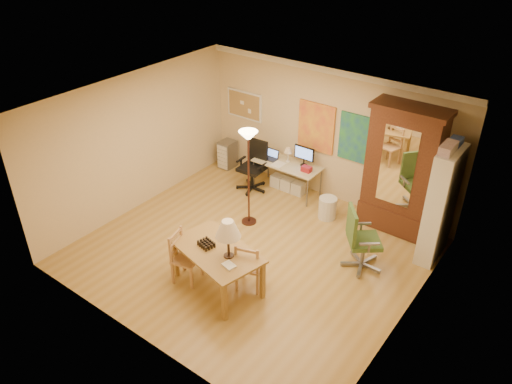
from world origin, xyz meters
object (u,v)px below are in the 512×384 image
Objects in this scene: office_chair_black at (253,177)px; armoire at (401,178)px; bookshelf at (440,206)px; office_chair_green at (360,252)px; dining_table at (221,245)px; computer_desk at (289,174)px.

office_chair_black is 3.11m from armoire.
armoire reaches higher than bookshelf.
office_chair_green is 0.47× the size of armoire.
office_chair_black is at bearing 118.37° from dining_table.
dining_table is 1.13× the size of computer_desk.
dining_table is 0.79× the size of bookshelf.
armoire reaches higher than office_chair_green.
office_chair_green is 1.64m from armoire.
office_chair_green is at bearing -129.90° from bookshelf.
computer_desk is 2.72m from office_chair_green.
computer_desk is at bearing 105.00° from dining_table.
armoire is at bearing 153.26° from bookshelf.
office_chair_black is 0.94× the size of office_chair_green.
bookshelf is at bearing 50.10° from office_chair_green.
office_chair_black is at bearing 161.64° from office_chair_green.
office_chair_green is at bearing -89.18° from armoire.
armoire is (-0.02, 1.46, 0.75)m from office_chair_green.
office_chair_black is at bearing -150.32° from computer_desk.
dining_table reaches higher than office_chair_green.
armoire is at bearing 90.82° from office_chair_green.
bookshelf is at bearing -6.31° from computer_desk.
dining_table is 3.23m from office_chair_black.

